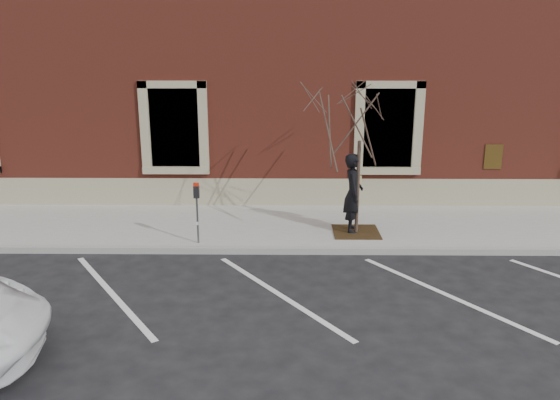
{
  "coord_description": "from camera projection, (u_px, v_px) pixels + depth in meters",
  "views": [
    {
      "loc": [
        0.14,
        -11.76,
        4.47
      ],
      "look_at": [
        0.0,
        0.6,
        1.1
      ],
      "focal_mm": 35.0,
      "sensor_mm": 36.0,
      "label": 1
    }
  ],
  "objects": [
    {
      "name": "parking_meter",
      "position": [
        197.0,
        202.0,
        12.49
      ],
      "size": [
        0.13,
        0.1,
        1.44
      ],
      "rotation": [
        0.0,
        0.0,
        0.33
      ],
      "color": "#595B60",
      "rests_on": "sidewalk_near"
    },
    {
      "name": "man",
      "position": [
        353.0,
        193.0,
        13.31
      ],
      "size": [
        0.55,
        0.76,
        1.96
      ],
      "primitive_type": "imported",
      "rotation": [
        0.0,
        0.0,
        1.45
      ],
      "color": "black",
      "rests_on": "sidewalk_near"
    },
    {
      "name": "sidewalk_near",
      "position": [
        281.0,
        226.0,
        14.19
      ],
      "size": [
        40.0,
        3.5,
        0.15
      ],
      "primitive_type": "cube",
      "color": "#BBB8AF",
      "rests_on": "ground"
    },
    {
      "name": "tree_grate",
      "position": [
        356.0,
        232.0,
        13.49
      ],
      "size": [
        1.13,
        1.13,
        0.03
      ],
      "primitive_type": "cube",
      "color": "#382512",
      "rests_on": "sidewalk_near"
    },
    {
      "name": "parking_stripes",
      "position": [
        278.0,
        294.0,
        10.4
      ],
      "size": [
        28.0,
        4.4,
        0.01
      ],
      "primitive_type": null,
      "color": "silver",
      "rests_on": "ground"
    },
    {
      "name": "sapling",
      "position": [
        361.0,
        114.0,
        12.73
      ],
      "size": [
        2.49,
        2.49,
        4.15
      ],
      "color": "#3D2D25",
      "rests_on": "sidewalk_near"
    },
    {
      "name": "curb_near",
      "position": [
        280.0,
        251.0,
        12.46
      ],
      "size": [
        40.0,
        0.12,
        0.15
      ],
      "primitive_type": "cube",
      "color": "#9E9E99",
      "rests_on": "ground"
    },
    {
      "name": "ground",
      "position": [
        280.0,
        253.0,
        12.52
      ],
      "size": [
        120.0,
        120.0,
        0.0
      ],
      "primitive_type": "plane",
      "color": "#28282B",
      "rests_on": "ground"
    },
    {
      "name": "building_civic",
      "position": [
        282.0,
        66.0,
        18.94
      ],
      "size": [
        40.0,
        8.62,
        8.0
      ],
      "color": "maroon",
      "rests_on": "ground"
    }
  ]
}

